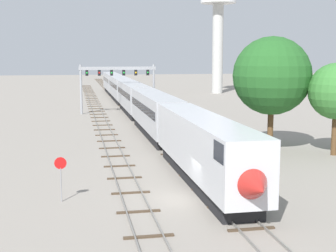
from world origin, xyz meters
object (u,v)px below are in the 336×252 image
object	(u,v)px
water_tower	(218,3)
trackside_tree_mid	(272,76)
stop_sign	(61,173)
passenger_train	(132,97)
signal_gantry	(118,77)

from	to	relation	value
water_tower	trackside_tree_mid	bearing A→B (deg)	-102.64
stop_sign	trackside_tree_mid	size ratio (longest dim) A/B	0.26
trackside_tree_mid	passenger_train	bearing A→B (deg)	106.31
passenger_train	water_tower	xyz separation A→B (m)	(25.03, 36.68, 18.77)
water_tower	signal_gantry	bearing A→B (deg)	-126.94
passenger_train	stop_sign	distance (m)	46.73
passenger_train	water_tower	size ratio (longest dim) A/B	3.79
water_tower	stop_sign	size ratio (longest dim) A/B	9.71
water_tower	stop_sign	world-z (taller)	water_tower
signal_gantry	stop_sign	world-z (taller)	signal_gantry
signal_gantry	stop_sign	size ratio (longest dim) A/B	4.20
passenger_train	water_tower	distance (m)	48.21
passenger_train	water_tower	bearing A→B (deg)	55.69
signal_gantry	water_tower	world-z (taller)	water_tower
water_tower	passenger_train	bearing A→B (deg)	-124.31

